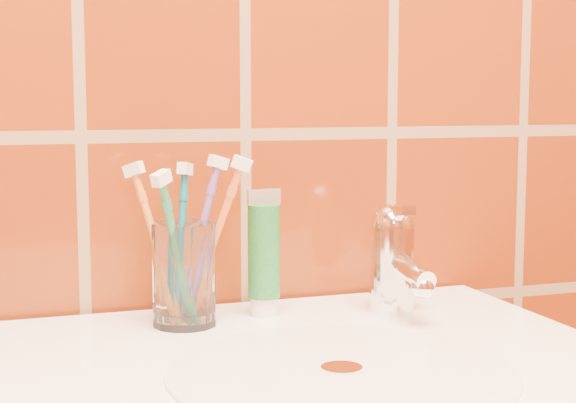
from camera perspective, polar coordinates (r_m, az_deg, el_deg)
name	(u,v)px	position (r m, az deg, el deg)	size (l,w,h in m)	color
glass_tumbler	(184,274)	(0.91, -6.72, -4.69)	(0.07, 0.07, 0.11)	white
toothpaste_tube	(264,257)	(0.95, -1.56, -3.59)	(0.04, 0.03, 0.14)	white
faucet	(394,255)	(0.96, 6.87, -3.46)	(0.05, 0.11, 0.12)	white
toothbrush_0	(214,241)	(0.91, -4.81, -2.59)	(0.08, 0.05, 0.18)	#CE6124
toothbrush_1	(199,240)	(0.93, -5.74, -2.46)	(0.07, 0.04, 0.18)	#704391
toothbrush_2	(157,245)	(0.91, -8.46, -2.82)	(0.06, 0.06, 0.17)	#C86E23
toothbrush_3	(177,252)	(0.89, -7.19, -3.23)	(0.06, 0.05, 0.17)	#207B4A
toothbrush_4	(181,243)	(0.92, -6.93, -2.71)	(0.04, 0.05, 0.17)	#0D6072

